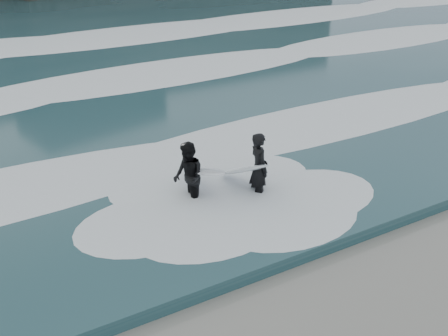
{
  "coord_description": "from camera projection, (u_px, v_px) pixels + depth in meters",
  "views": [
    {
      "loc": [
        -5.59,
        -4.3,
        6.63
      ],
      "look_at": [
        0.57,
        5.97,
        1.0
      ],
      "focal_mm": 45.0,
      "sensor_mm": 36.0,
      "label": 1
    }
  ],
  "objects": [
    {
      "name": "sea",
      "position": [
        3.0,
        33.0,
        31.21
      ],
      "size": [
        90.0,
        52.0,
        0.3
      ],
      "primitive_type": "cube",
      "color": "#22444D",
      "rests_on": "ground"
    },
    {
      "name": "foam_near",
      "position": [
        151.0,
        152.0,
        15.58
      ],
      "size": [
        60.0,
        3.2,
        0.2
      ],
      "primitive_type": "ellipsoid",
      "color": "white",
      "rests_on": "sea"
    },
    {
      "name": "foam_mid",
      "position": [
        74.0,
        88.0,
        21.0
      ],
      "size": [
        60.0,
        4.0,
        0.24
      ],
      "primitive_type": "ellipsoid",
      "color": "white",
      "rests_on": "sea"
    },
    {
      "name": "foam_far",
      "position": [
        18.0,
        42.0,
        27.97
      ],
      "size": [
        60.0,
        4.8,
        0.3
      ],
      "primitive_type": "ellipsoid",
      "color": "white",
      "rests_on": "sea"
    },
    {
      "name": "surfer_left",
      "position": [
        255.0,
        169.0,
        13.42
      ],
      "size": [
        1.05,
        2.12,
        1.81
      ],
      "color": "black",
      "rests_on": "ground"
    },
    {
      "name": "surfer_right",
      "position": [
        190.0,
        176.0,
        13.14
      ],
      "size": [
        1.16,
        2.06,
        1.71
      ],
      "color": "black",
      "rests_on": "ground"
    }
  ]
}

